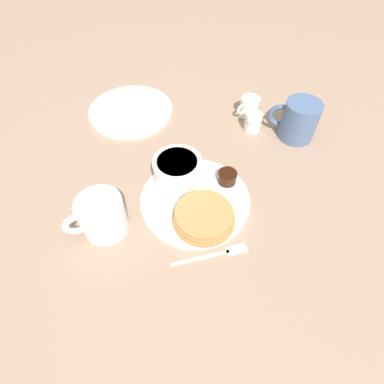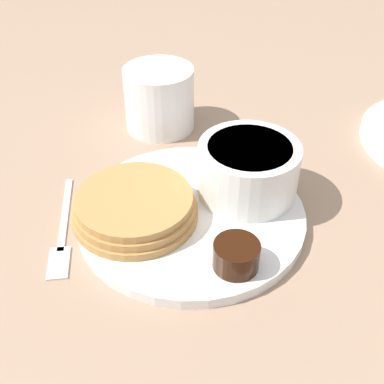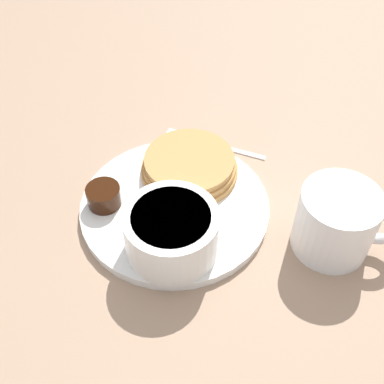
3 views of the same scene
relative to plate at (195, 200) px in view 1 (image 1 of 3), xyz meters
name	(u,v)px [view 1 (image 1 of 3)]	position (x,y,z in m)	size (l,w,h in m)	color
ground_plane	(195,202)	(0.00, 0.00, -0.01)	(4.00, 4.00, 0.00)	#9E7F66
plate	(195,200)	(0.00, 0.00, 0.00)	(0.24, 0.24, 0.01)	white
pancake_stack	(204,216)	(0.05, 0.03, 0.02)	(0.13, 0.13, 0.03)	#B78447
bowl	(177,170)	(-0.04, -0.06, 0.04)	(0.11, 0.11, 0.06)	white
syrup_cup	(227,177)	(-0.07, 0.05, 0.02)	(0.04, 0.04, 0.03)	black
butter_ramekin	(178,167)	(-0.06, -0.06, 0.02)	(0.04, 0.04, 0.04)	white
coffee_mug	(101,216)	(0.13, -0.15, 0.04)	(0.10, 0.11, 0.08)	white
creamer_pitcher_near	(253,122)	(-0.29, 0.06, 0.02)	(0.06, 0.05, 0.05)	white
creamer_pitcher_far	(249,107)	(-0.34, 0.04, 0.02)	(0.07, 0.06, 0.06)	white
fork	(219,253)	(0.10, 0.08, 0.00)	(0.10, 0.14, 0.00)	silver
second_mug	(298,120)	(-0.30, 0.18, 0.04)	(0.09, 0.13, 0.10)	slate
far_plate	(131,111)	(-0.24, -0.28, 0.00)	(0.24, 0.24, 0.01)	white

